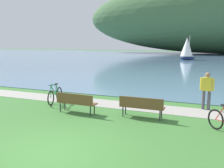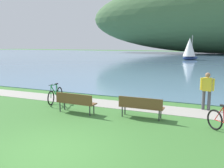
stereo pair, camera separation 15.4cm
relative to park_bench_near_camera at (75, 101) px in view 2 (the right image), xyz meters
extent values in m
plane|color=#3D7533|center=(1.41, -3.65, -0.52)|extent=(200.00, 200.00, 0.00)
cube|color=#5B7F9E|center=(1.41, 43.67, -0.50)|extent=(180.00, 80.00, 0.04)
cube|color=#A39E93|center=(1.41, 2.06, -0.52)|extent=(60.00, 1.50, 0.01)
cube|color=brown|center=(0.00, 0.08, -0.07)|extent=(1.82, 0.55, 0.05)
cube|color=brown|center=(-0.01, -0.13, 0.15)|extent=(1.80, 0.11, 0.40)
cylinder|color=#2D2D33|center=(-0.75, 0.28, -0.30)|extent=(0.05, 0.05, 0.45)
cylinder|color=#2D2D33|center=(0.77, 0.22, -0.30)|extent=(0.05, 0.05, 0.45)
cylinder|color=#2D2D33|center=(-0.77, -0.06, -0.30)|extent=(0.05, 0.05, 0.45)
cylinder|color=#2D2D33|center=(0.76, -0.12, -0.30)|extent=(0.05, 0.05, 0.45)
cube|color=brown|center=(2.80, 0.49, -0.07)|extent=(1.80, 0.50, 0.05)
cube|color=brown|center=(2.81, 0.28, 0.15)|extent=(1.80, 0.06, 0.40)
cylinder|color=#2D2D33|center=(2.04, 0.65, -0.30)|extent=(0.05, 0.05, 0.45)
cylinder|color=#2D2D33|center=(3.57, 0.67, -0.30)|extent=(0.05, 0.05, 0.45)
cylinder|color=#2D2D33|center=(2.04, 0.32, -0.30)|extent=(0.05, 0.05, 0.45)
cylinder|color=#2D2D33|center=(3.57, 0.33, -0.30)|extent=(0.05, 0.05, 0.45)
torus|color=black|center=(-1.83, 0.70, -0.16)|extent=(0.22, 0.72, 0.72)
torus|color=black|center=(-2.06, 1.73, -0.16)|extent=(0.22, 0.72, 0.72)
cylinder|color=#1E8C4C|center=(-1.90, 1.03, 0.15)|extent=(0.18, 0.60, 0.61)
cylinder|color=#1E8C4C|center=(-1.91, 1.07, 0.41)|extent=(0.18, 0.65, 0.09)
cylinder|color=#1E8C4C|center=(-1.98, 1.35, 0.12)|extent=(0.07, 0.13, 0.54)
cylinder|color=#1E8C4C|center=(-2.01, 1.52, -0.15)|extent=(0.12, 0.42, 0.05)
cylinder|color=#1E8C4C|center=(-2.02, 1.56, 0.11)|extent=(0.11, 0.37, 0.56)
cylinder|color=#1E8C4C|center=(-1.84, 0.73, 0.14)|extent=(0.05, 0.09, 0.60)
cube|color=black|center=(-1.98, 1.39, 0.42)|extent=(0.15, 0.26, 0.05)
cylinder|color=black|center=(-1.84, 0.75, 0.48)|extent=(0.13, 0.47, 0.02)
torus|color=black|center=(5.56, 0.15, -0.16)|extent=(0.54, 0.56, 0.72)
cylinder|color=red|center=(5.83, -0.13, 0.12)|extent=(0.12, 0.12, 0.54)
cylinder|color=red|center=(5.71, 0.00, -0.15)|extent=(0.32, 0.33, 0.05)
cylinder|color=red|center=(5.68, 0.02, 0.11)|extent=(0.28, 0.28, 0.56)
cube|color=black|center=(5.80, -0.10, 0.42)|extent=(0.24, 0.24, 0.05)
cylinder|color=#4C4C51|center=(5.04, 2.79, -0.08)|extent=(0.14, 0.14, 0.88)
cylinder|color=#4C4C51|center=(5.28, 2.76, -0.08)|extent=(0.14, 0.14, 0.88)
cube|color=yellow|center=(5.16, 2.78, 0.66)|extent=(0.41, 0.27, 0.60)
sphere|color=#9E7051|center=(5.16, 2.78, 1.08)|extent=(0.22, 0.22, 0.22)
cylinder|color=yellow|center=(4.90, 2.81, 0.66)|extent=(0.09, 0.09, 0.56)
cylinder|color=yellow|center=(5.42, 2.74, 0.66)|extent=(0.09, 0.09, 0.56)
ellipsoid|color=navy|center=(0.89, 37.80, -0.16)|extent=(3.07, 3.60, 0.65)
cylinder|color=#B2B2B2|center=(1.07, 38.03, 2.03)|extent=(0.09, 0.09, 3.71)
cone|color=white|center=(0.68, 37.52, 1.84)|extent=(3.09, 3.09, 3.34)
camera|label=1|loc=(5.39, -8.88, 2.46)|focal=39.30mm
camera|label=2|loc=(5.53, -8.82, 2.46)|focal=39.30mm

